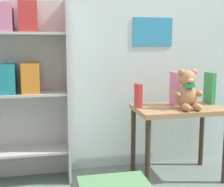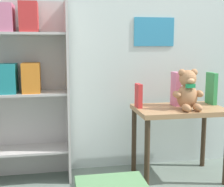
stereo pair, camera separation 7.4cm
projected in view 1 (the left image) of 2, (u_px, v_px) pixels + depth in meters
The scene contains 7 objects.
wall_back at pixel (144, 21), 2.62m from camera, with size 4.80×0.07×2.50m.
bookshelf_side at pixel (19, 79), 2.33m from camera, with size 0.72×0.27×1.38m.
display_table at pixel (178, 118), 2.44m from camera, with size 0.68×0.43×0.57m.
teddy_bear at pixel (187, 91), 2.34m from camera, with size 0.23×0.21×0.30m.
book_standing_red at pixel (138, 95), 2.41m from camera, with size 0.03×0.11×0.18m, color red.
book_standing_pink at pixel (175, 89), 2.49m from camera, with size 0.04×0.11×0.27m, color #D17093.
book_standing_green at pixel (210, 88), 2.56m from camera, with size 0.03×0.14×0.26m, color #33934C.
Camera 1 is at (-0.84, -1.24, 1.06)m, focal length 50.00 mm.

